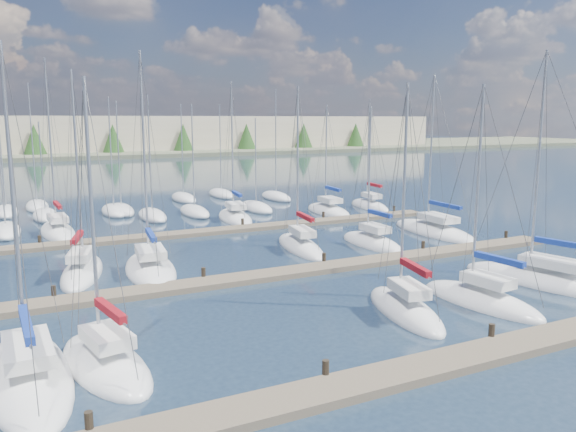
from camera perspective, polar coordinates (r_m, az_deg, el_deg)
name	(u,v)px	position (r m, az deg, el deg)	size (l,w,h in m)	color
ground	(130,192)	(75.06, -15.78, 2.38)	(400.00, 400.00, 0.00)	#233447
dock_near	(430,367)	(22.32, 14.25, -14.61)	(44.00, 1.93, 1.10)	#6B5E4C
dock_mid	(273,275)	(33.49, -1.54, -5.97)	(44.00, 1.93, 1.10)	#6B5E4C
dock_far	(201,232)	(46.23, -8.84, -1.66)	(44.00, 1.93, 1.10)	#6B5E4C
sailboat_p	(235,217)	(52.72, -5.41, -0.13)	(3.67, 8.15, 13.39)	white
sailboat_i	(82,272)	(36.12, -20.18, -5.33)	(4.06, 8.07, 12.86)	white
sailboat_d	(405,310)	(28.02, 11.80, -9.30)	(3.62, 7.25, 11.66)	white
sailboat_k	(300,246)	(40.62, 1.26, -3.08)	(3.33, 8.20, 12.28)	white
sailboat_b	(29,376)	(22.93, -24.81, -14.51)	(3.20, 9.32, 12.64)	white
sailboat_m	(434,231)	(47.69, 14.60, -1.48)	(3.69, 10.10, 13.58)	white
sailboat_j	(150,269)	(35.63, -13.81, -5.24)	(3.78, 8.63, 14.01)	white
sailboat_c	(106,364)	(22.89, -18.03, -14.07)	(3.71, 7.06, 11.52)	white
sailboat_e	(481,300)	(30.40, 19.01, -8.11)	(3.11, 7.40, 11.69)	white
sailboat_l	(372,243)	(42.22, 8.54, -2.71)	(2.30, 7.01, 10.94)	white
sailboat_f	(543,281)	(35.26, 24.51, -6.02)	(4.96, 10.07, 13.71)	white
sailboat_n	(58,231)	(49.63, -22.35, -1.44)	(2.90, 8.33, 14.77)	white
sailboat_q	(328,211)	(56.38, 4.11, 0.53)	(3.27, 7.93, 11.39)	white
sailboat_r	(370,206)	(59.92, 8.30, 1.02)	(2.84, 7.40, 12.08)	white
distant_boats	(117,210)	(58.44, -17.01, 0.57)	(36.93, 20.75, 13.30)	#9EA0A5
shoreline	(8,126)	(163.03, -26.55, 8.18)	(400.00, 60.00, 38.00)	#666B51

